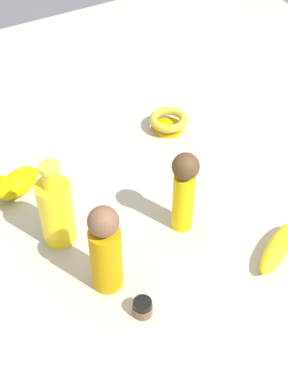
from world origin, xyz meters
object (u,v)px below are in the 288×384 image
at_px(person_figure_adult, 105,250).
at_px(nail_polish_jar, 143,307).
at_px(cat_figurine, 13,184).
at_px(bowl, 168,121).
at_px(person_figure_child, 184,189).
at_px(bottle_tall, 56,210).
at_px(banana, 277,248).

relative_size(person_figure_adult, nail_polish_jar, 5.37).
bearing_deg(cat_figurine, person_figure_adult, -167.46).
bearing_deg(person_figure_adult, bowl, -45.10).
bearing_deg(person_figure_adult, nail_polish_jar, -165.30).
height_order(cat_figurine, person_figure_child, person_figure_child).
bearing_deg(cat_figurine, person_figure_child, -133.78).
xyz_separation_m(cat_figurine, bottle_tall, (-0.18, -0.04, 0.05)).
distance_m(person_figure_child, bowl, 0.37).
bearing_deg(cat_figurine, nail_polish_jar, -166.97).
distance_m(cat_figurine, nail_polish_jar, 0.45).
bearing_deg(bowl, cat_figurine, 94.54).
relative_size(banana, cat_figurine, 1.09).
bearing_deg(cat_figurine, bowl, -85.46).
distance_m(banana, person_figure_adult, 0.38).
xyz_separation_m(bowl, nail_polish_jar, (-0.47, 0.35, -0.01)).
bearing_deg(bowl, banana, 176.72).
bearing_deg(banana, nail_polish_jar, -30.71).
xyz_separation_m(person_figure_adult, bottle_tall, (0.16, 0.04, -0.02)).
height_order(person_figure_child, bowl, person_figure_child).
xyz_separation_m(cat_figurine, nail_polish_jar, (-0.44, -0.10, -0.02)).
bearing_deg(bottle_tall, person_figure_adult, -167.50).
bearing_deg(person_figure_child, cat_figurine, 46.22).
distance_m(bottle_tall, nail_polish_jar, 0.28).
distance_m(banana, nail_polish_jar, 0.32).
relative_size(bottle_tall, bowl, 2.06).
distance_m(person_figure_child, nail_polish_jar, 0.27).
bearing_deg(bottle_tall, banana, -125.76).
distance_m(person_figure_adult, nail_polish_jar, 0.13).
bearing_deg(banana, person_figure_adult, -46.07).
bearing_deg(person_figure_child, nail_polish_jar, 129.35).
xyz_separation_m(banana, bottle_tall, (0.28, 0.38, 0.07)).
bearing_deg(bottle_tall, cat_figurine, 12.58).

